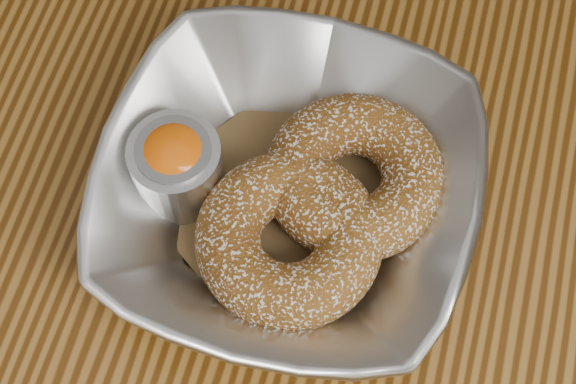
% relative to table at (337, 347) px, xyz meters
% --- Properties ---
extents(table, '(1.20, 0.80, 0.75)m').
position_rel_table_xyz_m(table, '(0.00, 0.00, 0.00)').
color(table, brown).
rests_on(table, ground_plane).
extents(serving_bowl, '(0.23, 0.23, 0.06)m').
position_rel_table_xyz_m(serving_bowl, '(-0.05, 0.05, 0.13)').
color(serving_bowl, '#B6B8BD').
rests_on(serving_bowl, table).
extents(parchment, '(0.20, 0.20, 0.00)m').
position_rel_table_xyz_m(parchment, '(-0.05, 0.05, 0.11)').
color(parchment, brown).
rests_on(parchment, table).
extents(donut_back, '(0.13, 0.13, 0.04)m').
position_rel_table_xyz_m(donut_back, '(-0.01, 0.07, 0.13)').
color(donut_back, brown).
rests_on(donut_back, parchment).
extents(donut_front, '(0.15, 0.15, 0.04)m').
position_rel_table_xyz_m(donut_front, '(-0.04, 0.02, 0.13)').
color(donut_front, brown).
rests_on(donut_front, parchment).
extents(ramekin, '(0.06, 0.06, 0.06)m').
position_rel_table_xyz_m(ramekin, '(-0.12, 0.05, 0.14)').
color(ramekin, '#B6B8BD').
rests_on(ramekin, table).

